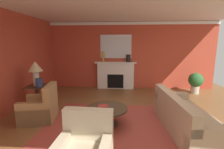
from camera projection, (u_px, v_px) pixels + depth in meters
ground_plane at (130, 121)px, 4.22m from camera, size 8.92×8.92×0.00m
wall_fireplace at (128, 56)px, 7.21m from camera, size 7.46×0.12×2.91m
wall_window at (4, 63)px, 4.49m from camera, size 0.12×7.13×2.91m
ceiling_panel at (132, 4)px, 3.97m from camera, size 7.46×7.13×0.06m
crown_moulding at (129, 23)px, 6.88m from camera, size 7.46×0.08×0.12m
area_rug at (107, 125)px, 3.99m from camera, size 3.03×2.65×0.01m
fireplace at (116, 76)px, 7.21m from camera, size 1.80×0.35×1.20m
mantel_mirror at (116, 47)px, 7.08m from camera, size 1.35×0.04×1.01m
sofa at (185, 119)px, 3.67m from camera, size 1.08×2.17×0.85m
armchair_near_window at (41, 109)px, 4.20m from camera, size 0.93×0.93×0.95m
coffee_table at (107, 112)px, 3.93m from camera, size 1.00×1.00×0.45m
side_table at (38, 95)px, 5.07m from camera, size 0.56×0.56×0.70m
table_lamp at (35, 69)px, 4.91m from camera, size 0.44×0.44×0.75m
vase_on_side_table at (39, 83)px, 4.86m from camera, size 0.19×0.19×0.25m
vase_mantel_right at (128, 58)px, 6.97m from camera, size 0.18×0.18×0.32m
vase_mantel_left at (103, 57)px, 7.04m from camera, size 0.11×0.11×0.45m
book_red_cover at (103, 106)px, 3.95m from camera, size 0.29×0.26×0.03m
potted_plant at (196, 81)px, 6.48m from camera, size 0.56×0.56×0.83m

